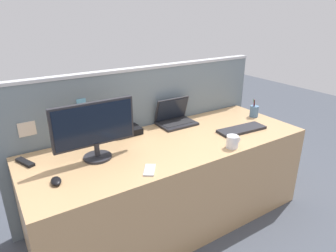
{
  "coord_description": "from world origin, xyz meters",
  "views": [
    {
      "loc": [
        -1.16,
        -1.74,
        1.69
      ],
      "look_at": [
        0.0,
        0.05,
        0.84
      ],
      "focal_mm": 31.67,
      "sensor_mm": 36.0,
      "label": 1
    }
  ],
  "objects_px": {
    "desktop_monitor": "(94,127)",
    "pen_cup": "(254,111)",
    "computer_mouse_right_hand": "(56,181)",
    "desk_phone": "(126,130)",
    "coffee_mug": "(233,142)",
    "tv_remote": "(25,162)",
    "laptop": "(175,117)",
    "cell_phone_silver_slab": "(150,170)",
    "keyboard_main": "(242,129)"
  },
  "relations": [
    {
      "from": "desktop_monitor",
      "to": "coffee_mug",
      "type": "height_order",
      "value": "desktop_monitor"
    },
    {
      "from": "computer_mouse_right_hand",
      "to": "pen_cup",
      "type": "height_order",
      "value": "pen_cup"
    },
    {
      "from": "desktop_monitor",
      "to": "laptop",
      "type": "height_order",
      "value": "desktop_monitor"
    },
    {
      "from": "laptop",
      "to": "desktop_monitor",
      "type": "bearing_deg",
      "value": -162.98
    },
    {
      "from": "desktop_monitor",
      "to": "computer_mouse_right_hand",
      "type": "bearing_deg",
      "value": -150.28
    },
    {
      "from": "computer_mouse_right_hand",
      "to": "pen_cup",
      "type": "distance_m",
      "value": 1.89
    },
    {
      "from": "desktop_monitor",
      "to": "tv_remote",
      "type": "bearing_deg",
      "value": 157.82
    },
    {
      "from": "computer_mouse_right_hand",
      "to": "tv_remote",
      "type": "relative_size",
      "value": 0.59
    },
    {
      "from": "pen_cup",
      "to": "coffee_mug",
      "type": "height_order",
      "value": "pen_cup"
    },
    {
      "from": "cell_phone_silver_slab",
      "to": "laptop",
      "type": "bearing_deg",
      "value": 80.41
    },
    {
      "from": "cell_phone_silver_slab",
      "to": "coffee_mug",
      "type": "relative_size",
      "value": 1.14
    },
    {
      "from": "computer_mouse_right_hand",
      "to": "keyboard_main",
      "type": "bearing_deg",
      "value": 4.85
    },
    {
      "from": "desktop_monitor",
      "to": "keyboard_main",
      "type": "relative_size",
      "value": 1.3
    },
    {
      "from": "cell_phone_silver_slab",
      "to": "tv_remote",
      "type": "height_order",
      "value": "tv_remote"
    },
    {
      "from": "tv_remote",
      "to": "keyboard_main",
      "type": "bearing_deg",
      "value": -34.79
    },
    {
      "from": "computer_mouse_right_hand",
      "to": "pen_cup",
      "type": "xyz_separation_m",
      "value": [
        1.89,
        0.18,
        0.04
      ]
    },
    {
      "from": "tv_remote",
      "to": "laptop",
      "type": "bearing_deg",
      "value": -18.67
    },
    {
      "from": "desktop_monitor",
      "to": "pen_cup",
      "type": "xyz_separation_m",
      "value": [
        1.56,
        -0.01,
        -0.17
      ]
    },
    {
      "from": "desktop_monitor",
      "to": "computer_mouse_right_hand",
      "type": "height_order",
      "value": "desktop_monitor"
    },
    {
      "from": "keyboard_main",
      "to": "coffee_mug",
      "type": "bearing_deg",
      "value": -142.57
    },
    {
      "from": "desktop_monitor",
      "to": "laptop",
      "type": "bearing_deg",
      "value": 17.02
    },
    {
      "from": "laptop",
      "to": "tv_remote",
      "type": "xyz_separation_m",
      "value": [
        -1.26,
        -0.07,
        -0.05
      ]
    },
    {
      "from": "cell_phone_silver_slab",
      "to": "coffee_mug",
      "type": "height_order",
      "value": "coffee_mug"
    },
    {
      "from": "desk_phone",
      "to": "coffee_mug",
      "type": "xyz_separation_m",
      "value": [
        0.55,
        -0.67,
        0.02
      ]
    },
    {
      "from": "cell_phone_silver_slab",
      "to": "tv_remote",
      "type": "relative_size",
      "value": 0.85
    },
    {
      "from": "desktop_monitor",
      "to": "keyboard_main",
      "type": "distance_m",
      "value": 1.24
    },
    {
      "from": "desk_phone",
      "to": "coffee_mug",
      "type": "bearing_deg",
      "value": -50.56
    },
    {
      "from": "laptop",
      "to": "tv_remote",
      "type": "distance_m",
      "value": 1.26
    },
    {
      "from": "computer_mouse_right_hand",
      "to": "cell_phone_silver_slab",
      "type": "relative_size",
      "value": 0.69
    },
    {
      "from": "desktop_monitor",
      "to": "computer_mouse_right_hand",
      "type": "xyz_separation_m",
      "value": [
        -0.32,
        -0.18,
        -0.21
      ]
    },
    {
      "from": "coffee_mug",
      "to": "tv_remote",
      "type": "bearing_deg",
      "value": 156.97
    },
    {
      "from": "coffee_mug",
      "to": "laptop",
      "type": "bearing_deg",
      "value": 97.36
    },
    {
      "from": "laptop",
      "to": "desk_phone",
      "type": "distance_m",
      "value": 0.47
    },
    {
      "from": "computer_mouse_right_hand",
      "to": "coffee_mug",
      "type": "height_order",
      "value": "coffee_mug"
    },
    {
      "from": "tv_remote",
      "to": "coffee_mug",
      "type": "bearing_deg",
      "value": -45.04
    },
    {
      "from": "desk_phone",
      "to": "cell_phone_silver_slab",
      "type": "relative_size",
      "value": 1.49
    },
    {
      "from": "desktop_monitor",
      "to": "desk_phone",
      "type": "distance_m",
      "value": 0.49
    },
    {
      "from": "computer_mouse_right_hand",
      "to": "desktop_monitor",
      "type": "bearing_deg",
      "value": 35.0
    },
    {
      "from": "desktop_monitor",
      "to": "cell_phone_silver_slab",
      "type": "relative_size",
      "value": 3.93
    },
    {
      "from": "desktop_monitor",
      "to": "pen_cup",
      "type": "distance_m",
      "value": 1.57
    },
    {
      "from": "keyboard_main",
      "to": "cell_phone_silver_slab",
      "type": "bearing_deg",
      "value": -166.56
    },
    {
      "from": "desktop_monitor",
      "to": "computer_mouse_right_hand",
      "type": "relative_size",
      "value": 5.68
    },
    {
      "from": "coffee_mug",
      "to": "keyboard_main",
      "type": "bearing_deg",
      "value": 33.11
    },
    {
      "from": "pen_cup",
      "to": "cell_phone_silver_slab",
      "type": "xyz_separation_m",
      "value": [
        -1.35,
        -0.35,
        -0.05
      ]
    },
    {
      "from": "tv_remote",
      "to": "computer_mouse_right_hand",
      "type": "bearing_deg",
      "value": -94.32
    },
    {
      "from": "desk_phone",
      "to": "coffee_mug",
      "type": "relative_size",
      "value": 1.7
    },
    {
      "from": "desk_phone",
      "to": "pen_cup",
      "type": "relative_size",
      "value": 1.23
    },
    {
      "from": "cell_phone_silver_slab",
      "to": "desktop_monitor",
      "type": "bearing_deg",
      "value": 156.94
    },
    {
      "from": "cell_phone_silver_slab",
      "to": "pen_cup",
      "type": "bearing_deg",
      "value": 49.8
    },
    {
      "from": "pen_cup",
      "to": "computer_mouse_right_hand",
      "type": "bearing_deg",
      "value": -174.64
    }
  ]
}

